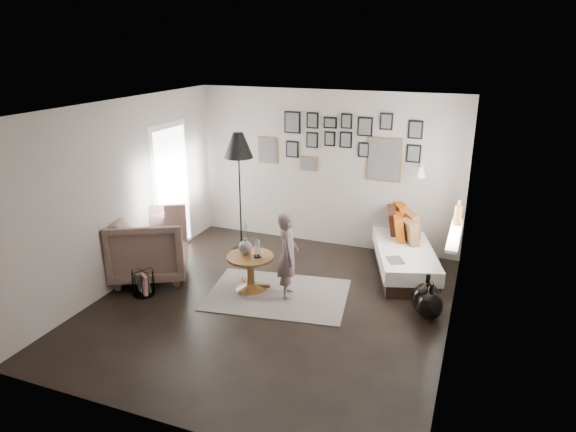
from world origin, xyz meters
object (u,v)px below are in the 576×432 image
at_px(vase, 245,245).
at_px(armchair, 150,245).
at_px(daybed, 406,253).
at_px(child, 288,255).
at_px(pedestal_table, 251,274).
at_px(floor_lamp, 238,150).
at_px(demijohn_large, 426,298).
at_px(magazine_basket, 143,283).
at_px(demijohn_small, 430,305).

height_order(vase, armchair, armchair).
distance_m(daybed, child, 2.00).
bearing_deg(pedestal_table, vase, 165.96).
distance_m(armchair, floor_lamp, 2.00).
bearing_deg(child, vase, 67.14).
xyz_separation_m(daybed, demijohn_large, (0.46, -1.24, -0.07)).
height_order(vase, magazine_basket, vase).
distance_m(pedestal_table, armchair, 1.58).
bearing_deg(demijohn_small, daybed, 110.92).
bearing_deg(floor_lamp, magazine_basket, -106.92).
bearing_deg(child, demijohn_large, -106.29).
xyz_separation_m(daybed, armchair, (-3.48, -1.57, 0.21)).
relative_size(vase, child, 0.39).
bearing_deg(armchair, demijohn_large, -113.98).
bearing_deg(vase, demijohn_large, 4.03).
distance_m(magazine_basket, demijohn_large, 3.80).
distance_m(armchair, demijohn_small, 4.02).
height_order(armchair, demijohn_large, armchair).
bearing_deg(demijohn_large, daybed, 110.33).
xyz_separation_m(floor_lamp, demijohn_small, (3.18, -1.15, -1.52)).
bearing_deg(demijohn_large, magazine_basket, -166.87).
bearing_deg(pedestal_table, demijohn_large, 4.64).
bearing_deg(demijohn_large, vase, -175.97).
height_order(armchair, floor_lamp, floor_lamp).
relative_size(daybed, floor_lamp, 0.99).
height_order(magazine_basket, demijohn_large, demijohn_large).
xyz_separation_m(vase, demijohn_large, (2.46, 0.17, -0.44)).
xyz_separation_m(pedestal_table, child, (0.55, 0.01, 0.36)).
bearing_deg(demijohn_large, floor_lamp, 161.81).
distance_m(daybed, demijohn_small, 1.46).
xyz_separation_m(vase, floor_lamp, (-0.66, 1.20, 1.05)).
bearing_deg(magazine_basket, daybed, 32.97).
xyz_separation_m(demijohn_small, child, (-1.89, -0.06, 0.41)).
distance_m(daybed, floor_lamp, 3.03).
height_order(daybed, armchair, armchair).
height_order(pedestal_table, magazine_basket, pedestal_table).
xyz_separation_m(floor_lamp, demijohn_large, (3.12, -1.03, -1.49)).
xyz_separation_m(demijohn_large, demijohn_small, (0.06, -0.12, -0.02)).
distance_m(daybed, demijohn_large, 1.32).
distance_m(floor_lamp, child, 2.09).
xyz_separation_m(vase, magazine_basket, (-1.24, -0.69, -0.48)).
relative_size(vase, floor_lamp, 0.24).
bearing_deg(demijohn_small, magazine_basket, -168.82).
relative_size(magazine_basket, demijohn_large, 0.68).
bearing_deg(child, demijohn_small, -110.09).
height_order(demijohn_large, child, child).
bearing_deg(demijohn_small, pedestal_table, -178.28).
bearing_deg(floor_lamp, vase, -61.08).
distance_m(pedestal_table, floor_lamp, 2.05).
bearing_deg(daybed, vase, -162.27).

